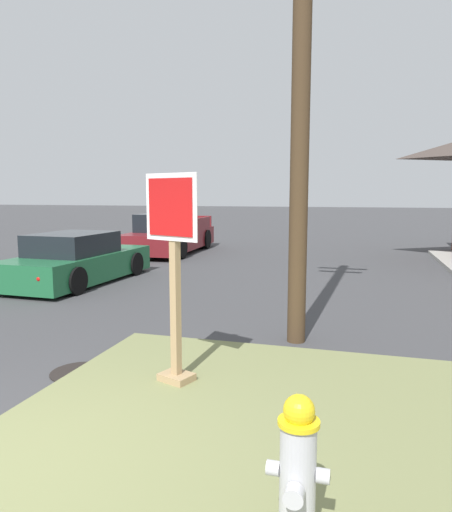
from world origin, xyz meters
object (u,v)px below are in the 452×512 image
pickup_truck_maroon (169,236)px  utility_pole (302,19)px  fire_hydrant (298,473)px  stop_sign (174,282)px  manhole_cover (79,372)px  parked_sedan_green (77,261)px

pickup_truck_maroon → utility_pole: (6.00, -9.42, 3.96)m
fire_hydrant → stop_sign: stop_sign is taller
fire_hydrant → manhole_cover: 3.72m
stop_sign → utility_pole: (1.09, 2.08, 3.35)m
pickup_truck_maroon → utility_pole: 11.85m
manhole_cover → stop_sign: bearing=-3.7°
manhole_cover → utility_pole: utility_pole is taller
parked_sedan_green → fire_hydrant: bearing=-49.2°
parked_sedan_green → utility_pole: utility_pole is taller
stop_sign → pickup_truck_maroon: 12.52m
parked_sedan_green → stop_sign: bearing=-48.1°
fire_hydrant → pickup_truck_maroon: size_ratio=0.18×
parked_sedan_green → manhole_cover: bearing=-56.5°
manhole_cover → utility_pole: size_ratio=0.08×
fire_hydrant → manhole_cover: fire_hydrant is taller
utility_pole → pickup_truck_maroon: bearing=122.5°
manhole_cover → utility_pole: (2.40, 2.00, 4.57)m
fire_hydrant → stop_sign: size_ratio=0.40×
fire_hydrant → manhole_cover: size_ratio=1.33×
stop_sign → parked_sedan_green: (-4.78, 5.33, -0.68)m
fire_hydrant → manhole_cover: bearing=143.5°
stop_sign → manhole_cover: 1.79m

